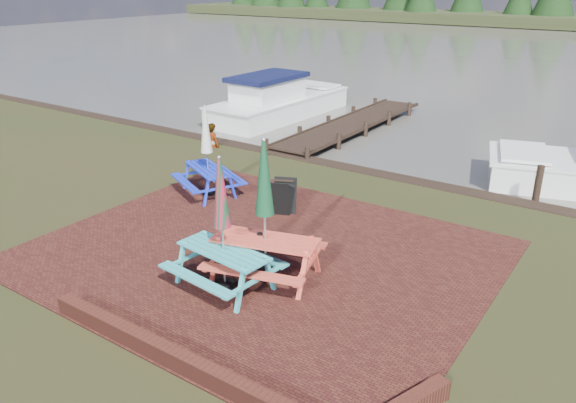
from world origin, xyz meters
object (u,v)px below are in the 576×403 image
Objects in this scene: boat_jetty at (278,103)px; jetty at (350,124)px; picnic_table_red at (265,233)px; person at (212,124)px; picnic_table_teal at (223,244)px; chalkboard at (282,197)px; picnic_table_blue at (208,164)px.

jetty is at bearing -4.63° from boat_jetty.
person is (-6.76, 6.12, -0.16)m from picnic_table_red.
jetty is 3.70m from boat_jetty.
picnic_table_teal is 9.28m from person.
picnic_table_teal is at bearing -56.74° from boat_jetty.
jetty is (-2.68, 8.35, -0.34)m from chalkboard.
boat_jetty is at bearing 108.57° from picnic_table_red.
picnic_table_teal is 4.86m from picnic_table_blue.
picnic_table_teal is 0.28× the size of jetty.
picnic_table_red reaches higher than jetty.
picnic_table_red is at bearing -85.13° from chalkboard.
chalkboard is at bearing 159.90° from person.
picnic_table_red is 1.72× the size of person.
picnic_table_blue reaches higher than person.
boat_jetty is 4.48× the size of person.
person is (-6.32, 6.80, -0.08)m from picnic_table_teal.
boat_jetty is (-3.67, 0.41, 0.30)m from jetty.
picnic_table_red reaches higher than picnic_table_blue.
picnic_table_blue is at bearing -63.75° from boat_jetty.
boat_jetty reaches higher than chalkboard.
boat_jetty is at bearing 140.59° from picnic_table_blue.
boat_jetty is (-6.34, 8.76, -0.05)m from chalkboard.
picnic_table_red reaches higher than boat_jetty.
boat_jetty is (-3.96, 8.70, -0.41)m from picnic_table_blue.
picnic_table_red is at bearing -8.98° from picnic_table_blue.
chalkboard is 6.29m from person.
chalkboard is 0.10× the size of jetty.
picnic_table_teal is 1.58× the size of person.
chalkboard is (2.38, -0.06, -0.36)m from picnic_table_blue.
picnic_table_blue is 9.57m from boat_jetty.
person is (-5.25, 3.44, 0.34)m from chalkboard.
chalkboard reaches higher than jetty.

